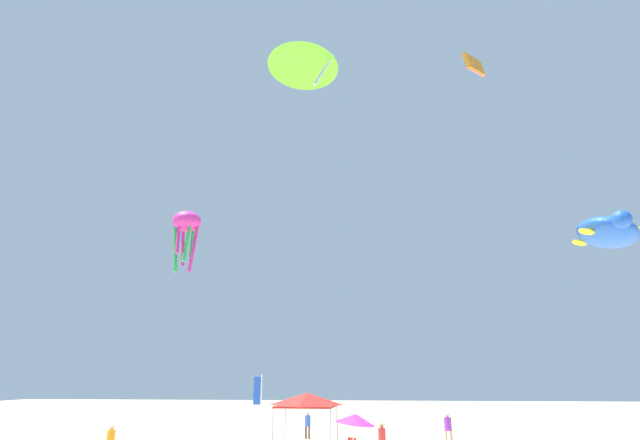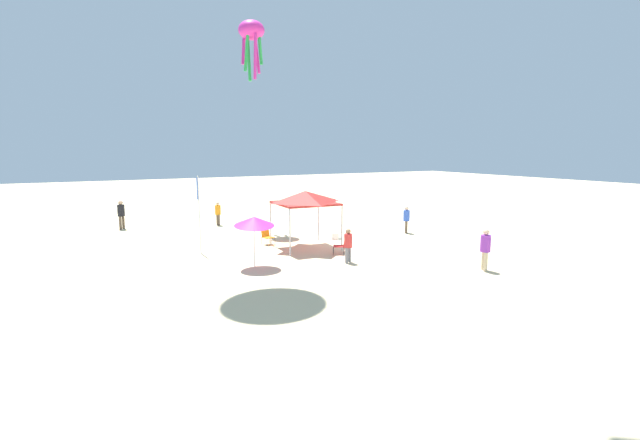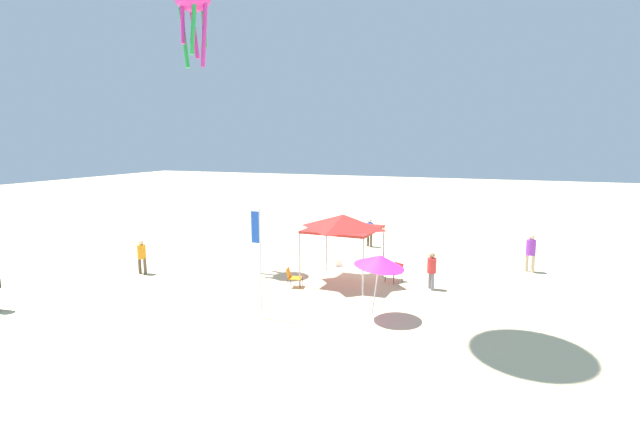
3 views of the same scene
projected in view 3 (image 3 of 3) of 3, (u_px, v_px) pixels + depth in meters
name	position (u px, v px, depth m)	size (l,w,h in m)	color
ground	(361.00, 267.00, 24.14)	(120.00, 120.00, 0.10)	beige
canopy_tent	(343.00, 223.00, 20.97)	(3.02, 3.07, 3.03)	#B7B7BC
beach_umbrella	(380.00, 261.00, 16.68)	(1.80, 1.77, 2.42)	silver
folding_chair_facing_ocean	(292.00, 276.00, 20.60)	(0.72, 0.64, 0.82)	black
folding_chair_near_cooler	(396.00, 271.00, 21.40)	(0.77, 0.80, 0.82)	black
cooler_box	(336.00, 261.00, 24.23)	(0.73, 0.72, 0.40)	white
banner_flag	(259.00, 253.00, 16.68)	(0.36, 0.06, 3.90)	silver
person_watching_sky	(370.00, 230.00, 28.36)	(0.40, 0.40, 1.67)	brown
person_beachcomber	(142.00, 254.00, 22.56)	(0.43, 0.39, 1.62)	brown
person_near_umbrella	(531.00, 250.00, 22.87)	(0.44, 0.43, 1.83)	#C6B28C
person_kite_handler	(432.00, 268.00, 20.19)	(0.38, 0.38, 1.58)	slate
kite_octopus_magenta	(193.00, 2.00, 21.84)	(1.64, 1.64, 3.64)	#E02D9E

